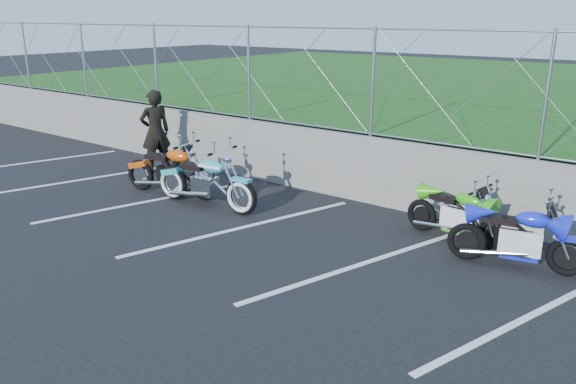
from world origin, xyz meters
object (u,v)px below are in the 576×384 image
Objects in this scene: sportbike_green at (459,217)px; sportbike_blue at (519,240)px; person_standing at (155,132)px; cruiser_turquoise at (207,183)px; naked_orange at (172,173)px.

sportbike_blue is (1.05, -0.47, 0.02)m from sportbike_green.
sportbike_blue is at bearing 109.31° from person_standing.
cruiser_turquoise is 1.09m from naked_orange.
naked_orange is 6.57m from sportbike_blue.
cruiser_turquoise is at bearing 175.29° from sportbike_blue.
naked_orange is at bearing 169.54° from cruiser_turquoise.
cruiser_turquoise reaches higher than sportbike_blue.
naked_orange is 5.60m from sportbike_green.
cruiser_turquoise is 1.28× the size of sportbike_green.
sportbike_blue is at bearing -5.13° from naked_orange.
naked_orange is at bearing 173.06° from sportbike_blue.
person_standing is at bearing -171.16° from sportbike_green.
person_standing is at bearing 164.98° from sportbike_blue.
person_standing reaches higher than sportbike_blue.
sportbike_green is (5.49, 1.10, -0.06)m from naked_orange.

